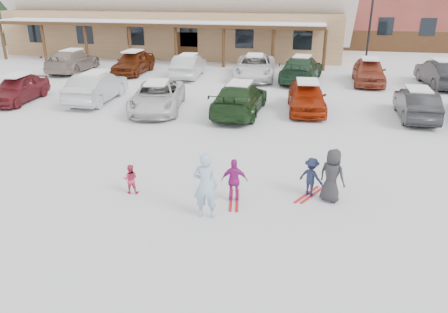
% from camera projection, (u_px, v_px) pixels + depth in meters
% --- Properties ---
extents(ground, '(160.00, 160.00, 0.00)m').
position_uv_depth(ground, '(207.00, 200.00, 12.65)').
color(ground, white).
rests_on(ground, ground).
extents(day_lodge, '(29.12, 12.50, 10.38)m').
position_uv_depth(day_lodge, '(179.00, 5.00, 38.22)').
color(day_lodge, tan).
rests_on(day_lodge, ground).
extents(lamp_post, '(0.50, 0.25, 6.25)m').
position_uv_depth(lamp_post, '(371.00, 15.00, 32.55)').
color(lamp_post, black).
rests_on(lamp_post, ground).
extents(adult_skier, '(0.70, 0.48, 1.83)m').
position_uv_depth(adult_skier, '(206.00, 186.00, 11.45)').
color(adult_skier, '#9DC0D8').
rests_on(adult_skier, ground).
extents(toddler_red, '(0.50, 0.42, 0.91)m').
position_uv_depth(toddler_red, '(131.00, 179.00, 12.94)').
color(toddler_red, '#C52E51').
rests_on(toddler_red, ground).
extents(child_navy, '(0.88, 0.75, 1.18)m').
position_uv_depth(child_navy, '(311.00, 177.00, 12.75)').
color(child_navy, '#181F39').
rests_on(child_navy, ground).
extents(skis_child_navy, '(0.84, 1.33, 0.03)m').
position_uv_depth(skis_child_navy, '(310.00, 195.00, 12.96)').
color(skis_child_navy, '#B4191E').
rests_on(skis_child_navy, ground).
extents(child_magenta, '(0.79, 0.41, 1.28)m').
position_uv_depth(child_magenta, '(234.00, 180.00, 12.41)').
color(child_magenta, '#A31E81').
rests_on(child_magenta, ground).
extents(skis_child_magenta, '(0.39, 1.41, 0.03)m').
position_uv_depth(skis_child_magenta, '(234.00, 200.00, 12.64)').
color(skis_child_magenta, '#B4191E').
rests_on(skis_child_magenta, ground).
extents(bystander_dark, '(0.92, 0.83, 1.58)m').
position_uv_depth(bystander_dark, '(332.00, 176.00, 12.36)').
color(bystander_dark, '#29292C').
rests_on(bystander_dark, ground).
extents(parked_car_0, '(1.85, 4.20, 1.41)m').
position_uv_depth(parked_car_0, '(18.00, 88.00, 22.76)').
color(parked_car_0, maroon).
rests_on(parked_car_0, ground).
extents(parked_car_1, '(1.74, 4.70, 1.54)m').
position_uv_depth(parked_car_1, '(97.00, 87.00, 22.75)').
color(parked_car_1, '#ACADB1').
rests_on(parked_car_1, ground).
extents(parked_car_2, '(3.11, 5.30, 1.38)m').
position_uv_depth(parked_car_2, '(157.00, 96.00, 21.22)').
color(parked_car_2, silver).
rests_on(parked_car_2, ground).
extents(parked_car_3, '(2.29, 5.18, 1.48)m').
position_uv_depth(parked_car_3, '(240.00, 99.00, 20.65)').
color(parked_car_3, '#1C3719').
rests_on(parked_car_3, ground).
extents(parked_car_4, '(2.07, 4.43, 1.47)m').
position_uv_depth(parked_car_4, '(307.00, 96.00, 21.08)').
color(parked_car_4, '#9F2509').
rests_on(parked_car_4, ground).
extents(parked_car_5, '(1.56, 4.23, 1.38)m').
position_uv_depth(parked_car_5, '(416.00, 104.00, 19.95)').
color(parked_car_5, black).
rests_on(parked_car_5, ground).
extents(parked_car_7, '(2.21, 5.20, 1.50)m').
position_uv_depth(parked_car_7, '(73.00, 61.00, 30.37)').
color(parked_car_7, gray).
rests_on(parked_car_7, ground).
extents(parked_car_8, '(1.85, 4.50, 1.53)m').
position_uv_depth(parked_car_8, '(133.00, 62.00, 29.71)').
color(parked_car_8, '#59210C').
rests_on(parked_car_8, ground).
extents(parked_car_9, '(1.73, 4.48, 1.45)m').
position_uv_depth(parked_car_9, '(188.00, 66.00, 28.63)').
color(parked_car_9, '#AFB0B4').
rests_on(parked_car_9, ground).
extents(parked_car_10, '(2.87, 5.62, 1.52)m').
position_uv_depth(parked_car_10, '(255.00, 67.00, 28.16)').
color(parked_car_10, white).
rests_on(parked_car_10, ground).
extents(parked_car_11, '(2.84, 5.63, 1.57)m').
position_uv_depth(parked_car_11, '(301.00, 69.00, 27.37)').
color(parked_car_11, '#1D3B25').
rests_on(parked_car_11, ground).
extents(parked_car_12, '(1.99, 4.61, 1.55)m').
position_uv_depth(parked_car_12, '(369.00, 71.00, 26.73)').
color(parked_car_12, '#963F29').
rests_on(parked_car_12, ground).
extents(parked_car_13, '(2.08, 4.87, 1.56)m').
position_uv_depth(parked_car_13, '(440.00, 73.00, 26.08)').
color(parked_car_13, black).
rests_on(parked_car_13, ground).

